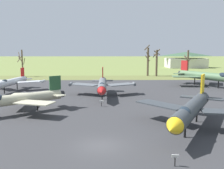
{
  "coord_description": "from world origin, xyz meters",
  "views": [
    {
      "loc": [
        0.72,
        -20.81,
        8.29
      ],
      "look_at": [
        1.33,
        21.18,
        2.47
      ],
      "focal_mm": 40.31,
      "sensor_mm": 36.0,
      "label": 1
    }
  ],
  "objects": [
    {
      "name": "info_placard_rear_center",
      "position": [
        5.45,
        -3.95,
        0.6
      ],
      "size": [
        0.53,
        0.29,
        0.97
      ],
      "color": "black",
      "rests_on": "ground"
    },
    {
      "name": "bare_tree_center",
      "position": [
        15.82,
        57.75,
        4.63
      ],
      "size": [
        2.27,
        2.34,
        8.61
      ],
      "color": "brown",
      "rests_on": "ground"
    },
    {
      "name": "bare_tree_left_of_center",
      "position": [
        13.2,
        58.62,
        4.86
      ],
      "size": [
        1.92,
        2.26,
        9.9
      ],
      "color": "brown",
      "rests_on": "ground"
    },
    {
      "name": "info_placard_front_right",
      "position": [
        -0.3,
        15.26,
        0.62
      ],
      "size": [
        0.63,
        0.31,
        0.97
      ],
      "color": "black",
      "rests_on": "ground"
    },
    {
      "name": "bare_tree_far_left",
      "position": [
        -25.94,
        57.16,
        4.52
      ],
      "size": [
        2.4,
        2.61,
        8.3
      ],
      "color": "brown",
      "rests_on": "ground"
    },
    {
      "name": "jet_fighter_rear_left",
      "position": [
        -18.7,
        28.83,
        1.93
      ],
      "size": [
        11.56,
        13.72,
        4.41
      ],
      "color": "silver",
      "rests_on": "ground"
    },
    {
      "name": "visitor_building",
      "position": [
        36.88,
        96.39,
        3.55
      ],
      "size": [
        18.32,
        12.2,
        7.3
      ],
      "color": "beige",
      "rests_on": "ground"
    },
    {
      "name": "jet_fighter_front_right",
      "position": [
        -0.35,
        23.2,
        2.12
      ],
      "size": [
        12.41,
        15.04,
        4.88
      ],
      "color": "#565B60",
      "rests_on": "ground"
    },
    {
      "name": "jet_fighter_rear_center",
      "position": [
        9.29,
        4.34,
        2.27
      ],
      "size": [
        12.1,
        14.73,
        5.29
      ],
      "color": "#33383D",
      "rests_on": "ground"
    },
    {
      "name": "jet_fighter_rear_right",
      "position": [
        22.92,
        34.91,
        2.47
      ],
      "size": [
        12.92,
        16.08,
        5.67
      ],
      "color": "#4C6B47",
      "rests_on": "ground"
    },
    {
      "name": "ground_plane",
      "position": [
        0.0,
        0.0,
        0.0
      ],
      "size": [
        600.0,
        600.0,
        0.0
      ],
      "primitive_type": "plane",
      "color": "olive"
    },
    {
      "name": "jet_fighter_front_left",
      "position": [
        -11.12,
        11.08,
        1.99
      ],
      "size": [
        12.05,
        10.34,
        4.64
      ],
      "color": "#B7B293",
      "rests_on": "ground"
    },
    {
      "name": "grass_verge_strip",
      "position": [
        0.0,
        53.49,
        0.03
      ],
      "size": [
        134.47,
        12.0,
        0.06
      ],
      "primitive_type": "cube",
      "color": "#626935",
      "rests_on": "ground"
    },
    {
      "name": "bare_tree_right_of_center",
      "position": [
        26.5,
        60.64,
        4.31
      ],
      "size": [
        2.38,
        2.51,
        8.17
      ],
      "color": "brown",
      "rests_on": "ground"
    },
    {
      "name": "asphalt_apron",
      "position": [
        0.0,
        17.81,
        0.03
      ],
      "size": [
        74.47,
        59.36,
        0.05
      ],
      "primitive_type": "cube",
      "color": "#333335",
      "rests_on": "ground"
    }
  ]
}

